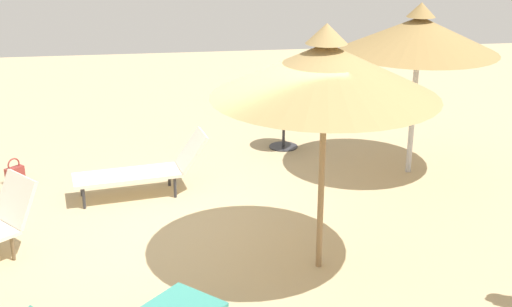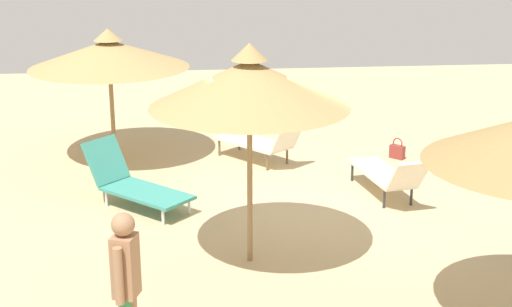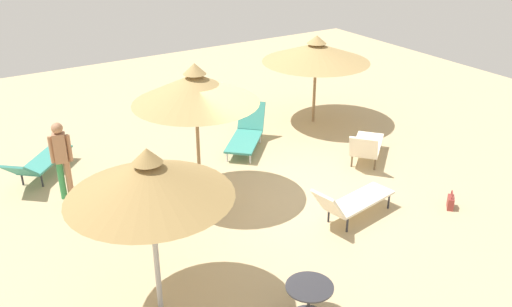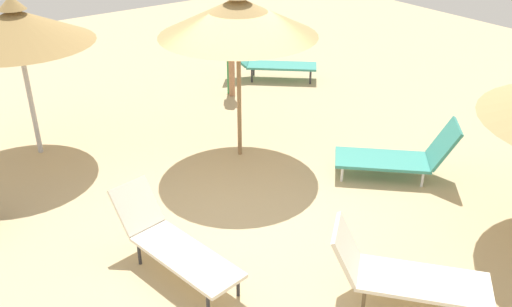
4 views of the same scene
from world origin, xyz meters
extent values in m
cube|color=tan|center=(0.00, 0.00, -0.05)|extent=(24.00, 24.00, 0.10)
cylinder|color=olive|center=(0.71, 1.12, 1.21)|extent=(0.07, 0.07, 2.42)
cone|color=tan|center=(0.71, 1.12, 2.42)|extent=(2.55, 2.55, 0.60)
cone|color=tan|center=(0.71, 1.12, 2.82)|extent=(0.46, 0.46, 0.22)
cylinder|color=#B2B2B7|center=(-2.10, 3.25, 1.14)|extent=(0.08, 0.08, 2.28)
cone|color=#997A47|center=(-2.10, 3.25, 2.25)|extent=(2.43, 2.43, 0.55)
cone|color=#997A47|center=(-2.10, 3.25, 2.62)|extent=(0.44, 0.44, 0.22)
cube|color=silver|center=(-1.69, -1.24, 0.35)|extent=(0.82, 1.65, 0.05)
cylinder|color=#2D2D33|center=(-1.35, -1.85, 0.16)|extent=(0.04, 0.04, 0.32)
cylinder|color=#2D2D33|center=(-1.81, -1.93, 0.16)|extent=(0.04, 0.04, 0.32)
cylinder|color=#2D2D33|center=(-1.57, -0.55, 0.16)|extent=(0.04, 0.04, 0.32)
cylinder|color=#2D2D33|center=(-2.03, -0.63, 0.16)|extent=(0.04, 0.04, 0.32)
cube|color=silver|center=(-1.85, -0.27, 0.63)|extent=(0.62, 0.51, 0.56)
cylinder|color=brown|center=(0.06, -2.57, 0.16)|extent=(0.04, 0.04, 0.32)
cube|color=silver|center=(-0.31, -2.55, 0.65)|extent=(0.70, 0.66, 0.58)
cylinder|color=silver|center=(1.50, -0.62, 0.13)|extent=(0.04, 0.04, 0.26)
cube|color=maroon|center=(-2.48, -3.02, 0.13)|extent=(0.28, 0.29, 0.26)
torus|color=maroon|center=(-2.48, -3.02, 0.31)|extent=(0.16, 0.17, 0.21)
cylinder|color=#2D2D33|center=(-3.54, 1.43, 0.57)|extent=(0.73, 0.73, 0.02)
cylinder|color=#2D2D33|center=(-3.54, 1.43, 0.28)|extent=(0.05, 0.05, 0.56)
cylinder|color=#2D2D33|center=(-3.54, 1.43, 0.01)|extent=(0.51, 0.51, 0.02)
camera|label=1|loc=(7.82, -0.63, 4.15)|focal=47.87mm
camera|label=2|loc=(1.55, 10.25, 4.42)|focal=52.59mm
camera|label=3|loc=(-8.71, 5.63, 5.86)|focal=38.83mm
camera|label=4|loc=(-4.20, -6.15, 4.63)|focal=39.62mm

